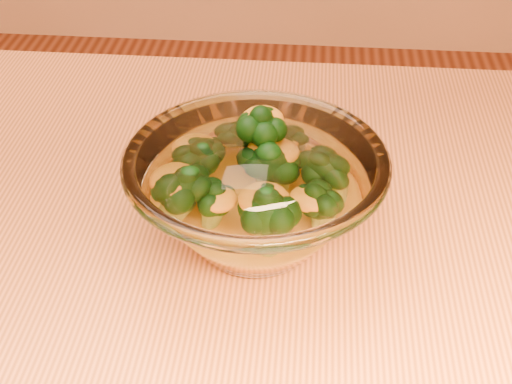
# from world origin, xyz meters

# --- Properties ---
(table) EXTENTS (1.20, 0.80, 0.75)m
(table) POSITION_xyz_m (0.00, 0.00, 0.65)
(table) COLOR #D87940
(table) RESTS_ON ground
(glass_bowl) EXTENTS (0.22, 0.22, 0.10)m
(glass_bowl) POSITION_xyz_m (0.08, 0.05, 0.80)
(glass_bowl) COLOR white
(glass_bowl) RESTS_ON table
(cheese_sauce) EXTENTS (0.13, 0.13, 0.04)m
(cheese_sauce) POSITION_xyz_m (0.08, 0.05, 0.78)
(cheese_sauce) COLOR orange
(cheese_sauce) RESTS_ON glass_bowl
(broccoli_heap) EXTENTS (0.15, 0.15, 0.08)m
(broccoli_heap) POSITION_xyz_m (0.07, 0.06, 0.82)
(broccoli_heap) COLOR black
(broccoli_heap) RESTS_ON cheese_sauce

